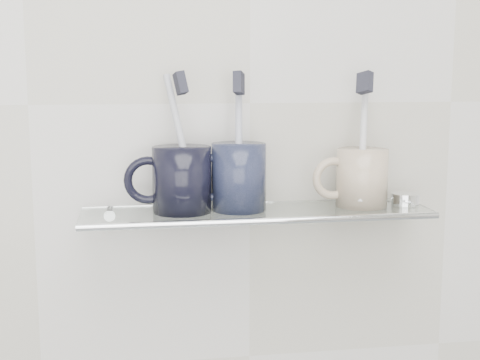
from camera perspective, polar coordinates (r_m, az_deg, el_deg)
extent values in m
plane|color=silver|center=(1.00, 0.85, 6.57)|extent=(2.50, 0.00, 2.50)
cube|color=silver|center=(0.96, 1.46, -2.81)|extent=(0.50, 0.12, 0.01)
cylinder|color=silver|center=(0.91, 2.10, -3.54)|extent=(0.50, 0.01, 0.01)
cylinder|color=silver|center=(1.00, -11.03, -3.21)|extent=(0.02, 0.03, 0.02)
cylinder|color=silver|center=(1.07, 12.18, -2.43)|extent=(0.02, 0.03, 0.02)
cylinder|color=black|center=(0.94, -4.98, 0.05)|extent=(0.10, 0.10, 0.09)
torus|color=black|center=(0.94, -7.86, -0.02)|extent=(0.07, 0.01, 0.07)
cylinder|color=silver|center=(0.94, -5.02, 3.34)|extent=(0.05, 0.04, 0.19)
cube|color=#23242F|center=(0.93, -5.09, 8.23)|extent=(0.02, 0.03, 0.04)
cylinder|color=black|center=(0.95, -0.10, 0.27)|extent=(0.10, 0.10, 0.10)
torus|color=black|center=(0.95, -2.79, 0.20)|extent=(0.07, 0.01, 0.07)
cylinder|color=#A8ACC9|center=(0.95, -0.10, 3.43)|extent=(0.02, 0.06, 0.19)
cube|color=#23242F|center=(0.94, -0.10, 8.28)|extent=(0.02, 0.03, 0.04)
cylinder|color=beige|center=(1.00, 10.36, 0.20)|extent=(0.09, 0.09, 0.08)
torus|color=beige|center=(0.99, 7.96, 0.14)|extent=(0.06, 0.01, 0.06)
cylinder|color=silver|center=(0.99, 10.46, 3.54)|extent=(0.04, 0.08, 0.18)
cube|color=#23242F|center=(0.99, 10.60, 8.17)|extent=(0.03, 0.03, 0.04)
cylinder|color=silver|center=(1.03, 13.92, -1.57)|extent=(0.04, 0.04, 0.02)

